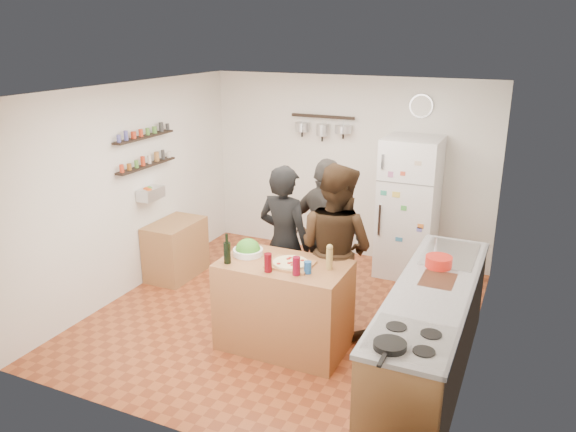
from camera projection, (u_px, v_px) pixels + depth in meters
The scene contains 26 objects.
room_shell at pixel (299, 200), 6.27m from camera, with size 4.20×4.20×4.20m.
prep_island at pixel (284, 305), 5.58m from camera, with size 1.25×0.72×0.91m, color #915D35.
pizza_board at pixel (290, 264), 5.38m from camera, with size 0.42×0.34×0.02m, color #986337.
pizza at pixel (290, 263), 5.38m from camera, with size 0.34×0.34×0.02m, color #CDBE87.
salad_bowl at pixel (248, 252), 5.63m from camera, with size 0.30×0.30×0.06m, color silver.
wine_bottle at pixel (227, 253), 5.41m from camera, with size 0.07×0.07×0.21m, color black.
wine_glass_near at pixel (268, 263), 5.22m from camera, with size 0.07×0.07×0.18m, color #51070E.
wine_glass_far at pixel (296, 266), 5.15m from camera, with size 0.07×0.07×0.18m, color #5A0719.
pepper_mill at pixel (329, 259), 5.27m from camera, with size 0.06×0.06×0.20m, color olive.
salt_canister at pixel (308, 267), 5.19m from camera, with size 0.07×0.07×0.11m, color navy.
person_left at pixel (284, 243), 6.08m from camera, with size 0.63×0.41×1.73m, color black.
person_center at pixel (335, 249), 5.80m from camera, with size 0.88×0.69×1.81m, color black.
person_back at pixel (326, 234), 6.33m from camera, with size 1.02×0.42×1.74m, color #2E2B29.
counter_run at pixel (430, 335), 5.04m from camera, with size 0.63×2.63×0.90m, color #9E7042.
stove_top at pixel (409, 340), 4.08m from camera, with size 0.60×0.62×0.02m, color white.
skillet at pixel (390, 345), 3.95m from camera, with size 0.24×0.24×0.05m, color black.
sink at pixel (450, 254), 5.63m from camera, with size 0.50×0.80×0.03m, color silver.
cutting_board at pixel (438, 281), 5.06m from camera, with size 0.30×0.40×0.02m, color brown.
red_bowl at pixel (439, 262), 5.31m from camera, with size 0.25×0.25×0.10m, color red.
fridge at pixel (409, 207), 7.19m from camera, with size 0.70×0.68×1.80m, color white.
wall_clock at pixel (421, 106), 7.08m from camera, with size 0.30×0.30×0.03m, color silver.
spice_shelf_lower at pixel (147, 166), 6.79m from camera, with size 0.12×1.00×0.03m, color black.
spice_shelf_upper at pixel (144, 137), 6.68m from camera, with size 0.12×1.00×0.03m, color black.
produce_basket at pixel (151, 194), 6.89m from camera, with size 0.18×0.35×0.14m, color silver.
side_table at pixel (176, 249), 7.26m from camera, with size 0.50×0.80×0.73m, color #9B6C41.
pot_rack at pixel (323, 117), 7.58m from camera, with size 0.90×0.04×0.04m, color black.
Camera 1 is at (2.38, -5.13, 3.05)m, focal length 35.00 mm.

